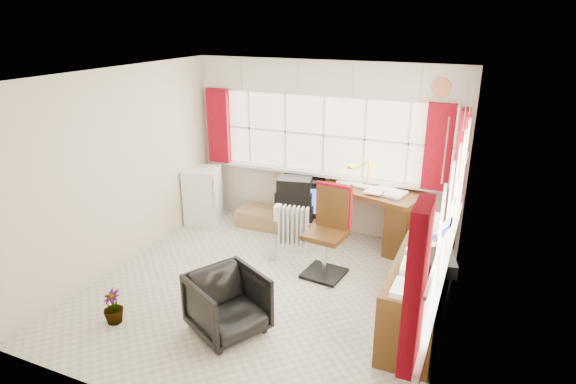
{
  "coord_description": "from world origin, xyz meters",
  "views": [
    {
      "loc": [
        2.2,
        -4.43,
        3.06
      ],
      "look_at": [
        0.05,
        0.55,
        1.07
      ],
      "focal_mm": 30.0,
      "sensor_mm": 36.0,
      "label": 1
    }
  ],
  "objects_px": {
    "desk_lamp": "(368,169)",
    "credenza": "(420,284)",
    "radiator": "(293,232)",
    "mini_fridge": "(203,195)",
    "desk": "(370,212)",
    "office_chair": "(228,304)",
    "task_chair": "(330,227)",
    "crt_tv": "(304,195)",
    "tv_bench": "(282,221)"
  },
  "relations": [
    {
      "from": "task_chair",
      "to": "radiator",
      "type": "relative_size",
      "value": 1.79
    },
    {
      "from": "desk",
      "to": "desk_lamp",
      "type": "distance_m",
      "value": 0.63
    },
    {
      "from": "desk_lamp",
      "to": "office_chair",
      "type": "xyz_separation_m",
      "value": [
        -0.72,
        -2.67,
        -0.75
      ]
    },
    {
      "from": "radiator",
      "to": "credenza",
      "type": "distance_m",
      "value": 2.07
    },
    {
      "from": "radiator",
      "to": "mini_fridge",
      "type": "height_order",
      "value": "mini_fridge"
    },
    {
      "from": "tv_bench",
      "to": "credenza",
      "type": "bearing_deg",
      "value": -33.71
    },
    {
      "from": "desk",
      "to": "radiator",
      "type": "height_order",
      "value": "desk"
    },
    {
      "from": "desk",
      "to": "office_chair",
      "type": "bearing_deg",
      "value": -106.85
    },
    {
      "from": "desk",
      "to": "credenza",
      "type": "distance_m",
      "value": 1.86
    },
    {
      "from": "task_chair",
      "to": "office_chair",
      "type": "xyz_separation_m",
      "value": [
        -0.54,
        -1.59,
        -0.28
      ]
    },
    {
      "from": "desk_lamp",
      "to": "credenza",
      "type": "relative_size",
      "value": 0.2
    },
    {
      "from": "office_chair",
      "to": "crt_tv",
      "type": "height_order",
      "value": "crt_tv"
    },
    {
      "from": "task_chair",
      "to": "credenza",
      "type": "bearing_deg",
      "value": -24.73
    },
    {
      "from": "task_chair",
      "to": "tv_bench",
      "type": "bearing_deg",
      "value": 138.08
    },
    {
      "from": "task_chair",
      "to": "mini_fridge",
      "type": "height_order",
      "value": "task_chair"
    },
    {
      "from": "desk",
      "to": "radiator",
      "type": "bearing_deg",
      "value": -143.36
    },
    {
      "from": "task_chair",
      "to": "credenza",
      "type": "xyz_separation_m",
      "value": [
        1.2,
        -0.55,
        -0.21
      ]
    },
    {
      "from": "mini_fridge",
      "to": "task_chair",
      "type": "bearing_deg",
      "value": -17.66
    },
    {
      "from": "desk_lamp",
      "to": "task_chair",
      "type": "xyz_separation_m",
      "value": [
        -0.18,
        -1.09,
        -0.47
      ]
    },
    {
      "from": "radiator",
      "to": "tv_bench",
      "type": "relative_size",
      "value": 0.45
    },
    {
      "from": "desk",
      "to": "tv_bench",
      "type": "bearing_deg",
      "value": -176.57
    },
    {
      "from": "desk",
      "to": "radiator",
      "type": "relative_size",
      "value": 2.4
    },
    {
      "from": "crt_tv",
      "to": "mini_fridge",
      "type": "relative_size",
      "value": 0.9
    },
    {
      "from": "task_chair",
      "to": "office_chair",
      "type": "bearing_deg",
      "value": -108.79
    },
    {
      "from": "credenza",
      "to": "mini_fridge",
      "type": "distance_m",
      "value": 3.76
    },
    {
      "from": "task_chair",
      "to": "mini_fridge",
      "type": "xyz_separation_m",
      "value": [
        -2.33,
        0.74,
        -0.17
      ]
    },
    {
      "from": "task_chair",
      "to": "mini_fridge",
      "type": "relative_size",
      "value": 1.32
    },
    {
      "from": "tv_bench",
      "to": "mini_fridge",
      "type": "distance_m",
      "value": 1.31
    },
    {
      "from": "desk",
      "to": "office_chair",
      "type": "xyz_separation_m",
      "value": [
        -0.8,
        -2.63,
        -0.13
      ]
    },
    {
      "from": "task_chair",
      "to": "crt_tv",
      "type": "relative_size",
      "value": 1.46
    },
    {
      "from": "crt_tv",
      "to": "mini_fridge",
      "type": "xyz_separation_m",
      "value": [
        -1.54,
        -0.4,
        -0.1
      ]
    },
    {
      "from": "desk",
      "to": "crt_tv",
      "type": "bearing_deg",
      "value": 174.68
    },
    {
      "from": "tv_bench",
      "to": "crt_tv",
      "type": "xyz_separation_m",
      "value": [
        0.29,
        0.18,
        0.4
      ]
    },
    {
      "from": "radiator",
      "to": "credenza",
      "type": "bearing_deg",
      "value": -26.79
    },
    {
      "from": "radiator",
      "to": "crt_tv",
      "type": "distance_m",
      "value": 0.82
    },
    {
      "from": "office_chair",
      "to": "tv_bench",
      "type": "xyz_separation_m",
      "value": [
        -0.54,
        2.55,
        -0.2
      ]
    },
    {
      "from": "task_chair",
      "to": "credenza",
      "type": "relative_size",
      "value": 0.57
    },
    {
      "from": "desk",
      "to": "office_chair",
      "type": "height_order",
      "value": "desk"
    },
    {
      "from": "desk_lamp",
      "to": "mini_fridge",
      "type": "height_order",
      "value": "desk_lamp"
    },
    {
      "from": "task_chair",
      "to": "crt_tv",
      "type": "height_order",
      "value": "task_chair"
    },
    {
      "from": "desk",
      "to": "desk_lamp",
      "type": "height_order",
      "value": "desk_lamp"
    },
    {
      "from": "crt_tv",
      "to": "mini_fridge",
      "type": "height_order",
      "value": "mini_fridge"
    },
    {
      "from": "desk",
      "to": "credenza",
      "type": "height_order",
      "value": "credenza"
    },
    {
      "from": "desk_lamp",
      "to": "credenza",
      "type": "xyz_separation_m",
      "value": [
        1.02,
        -1.64,
        -0.68
      ]
    },
    {
      "from": "office_chair",
      "to": "mini_fridge",
      "type": "relative_size",
      "value": 0.82
    },
    {
      "from": "office_chair",
      "to": "radiator",
      "type": "relative_size",
      "value": 1.11
    },
    {
      "from": "office_chair",
      "to": "crt_tv",
      "type": "distance_m",
      "value": 2.75
    },
    {
      "from": "task_chair",
      "to": "office_chair",
      "type": "distance_m",
      "value": 1.7
    },
    {
      "from": "task_chair",
      "to": "radiator",
      "type": "bearing_deg",
      "value": 149.54
    },
    {
      "from": "crt_tv",
      "to": "radiator",
      "type": "bearing_deg",
      "value": -79.29
    }
  ]
}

